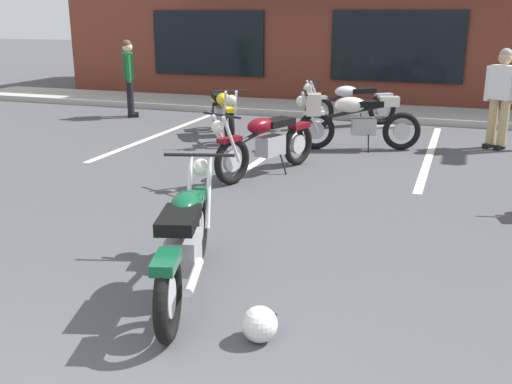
% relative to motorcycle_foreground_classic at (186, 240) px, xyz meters
% --- Properties ---
extents(ground_plane, '(80.00, 80.00, 0.00)m').
position_rel_motorcycle_foreground_classic_xyz_m(ground_plane, '(0.31, 1.43, -0.46)').
color(ground_plane, '#47474C').
extents(sidewalk_kerb, '(22.00, 1.80, 0.14)m').
position_rel_motorcycle_foreground_classic_xyz_m(sidewalk_kerb, '(0.31, 9.50, -0.39)').
color(sidewalk_kerb, '#A8A59E').
rests_on(sidewalk_kerb, ground_plane).
extents(brick_storefront_building, '(18.92, 6.03, 4.14)m').
position_rel_motorcycle_foreground_classic_xyz_m(brick_storefront_building, '(0.31, 13.75, 1.61)').
color(brick_storefront_building, brown).
rests_on(brick_storefront_building, ground_plane).
extents(painted_stall_lines, '(7.60, 4.80, 0.01)m').
position_rel_motorcycle_foreground_classic_xyz_m(painted_stall_lines, '(0.31, 5.90, -0.46)').
color(painted_stall_lines, silver).
rests_on(painted_stall_lines, ground_plane).
extents(motorcycle_foreground_classic, '(0.95, 2.06, 0.98)m').
position_rel_motorcycle_foreground_classic_xyz_m(motorcycle_foreground_classic, '(0.00, 0.00, 0.00)').
color(motorcycle_foreground_classic, black).
rests_on(motorcycle_foreground_classic, ground_plane).
extents(motorcycle_red_sportbike, '(2.05, 0.97, 0.98)m').
position_rel_motorcycle_foreground_classic_xyz_m(motorcycle_red_sportbike, '(0.26, 5.82, 0.07)').
color(motorcycle_red_sportbike, black).
rests_on(motorcycle_red_sportbike, ground_plane).
extents(motorcycle_black_cruiser, '(1.09, 2.00, 0.98)m').
position_rel_motorcycle_foreground_classic_xyz_m(motorcycle_black_cruiser, '(-0.59, 3.79, 0.00)').
color(motorcycle_black_cruiser, black).
rests_on(motorcycle_black_cruiser, ground_plane).
extents(motorcycle_orange_scrambler, '(1.35, 1.86, 0.98)m').
position_rel_motorcycle_foreground_classic_xyz_m(motorcycle_orange_scrambler, '(-2.21, 6.09, 0.00)').
color(motorcycle_orange_scrambler, black).
rests_on(motorcycle_orange_scrambler, ground_plane).
extents(motorcycle_cream_vintage, '(1.76, 1.52, 0.98)m').
position_rel_motorcycle_foreground_classic_xyz_m(motorcycle_cream_vintage, '(-0.17, 7.94, 0.00)').
color(motorcycle_cream_vintage, black).
rests_on(motorcycle_cream_vintage, ground_plane).
extents(person_in_shorts_foreground, '(0.57, 0.41, 1.68)m').
position_rel_motorcycle_foreground_classic_xyz_m(person_in_shorts_foreground, '(2.58, 6.71, 0.49)').
color(person_in_shorts_foreground, black).
rests_on(person_in_shorts_foreground, ground_plane).
extents(person_by_back_row, '(0.41, 0.57, 1.68)m').
position_rel_motorcycle_foreground_classic_xyz_m(person_by_back_row, '(-5.01, 7.50, 0.49)').
color(person_by_back_row, black).
rests_on(person_by_back_row, ground_plane).
extents(helmet_on_pavement, '(0.26, 0.26, 0.26)m').
position_rel_motorcycle_foreground_classic_xyz_m(helmet_on_pavement, '(0.82, -0.52, -0.33)').
color(helmet_on_pavement, silver).
rests_on(helmet_on_pavement, ground_plane).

